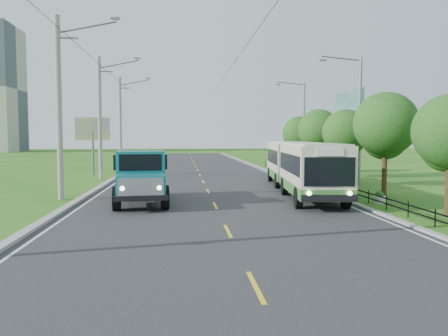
{
  "coord_description": "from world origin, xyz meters",
  "views": [
    {
      "loc": [
        -1.68,
        -15.67,
        3.43
      ],
      "look_at": [
        0.46,
        6.16,
        1.9
      ],
      "focal_mm": 35.0,
      "sensor_mm": 36.0,
      "label": 1
    }
  ],
  "objects": [
    {
      "name": "billboard_right",
      "position": [
        12.3,
        20.0,
        5.34
      ],
      "size": [
        0.24,
        6.0,
        7.3
      ],
      "color": "slate",
      "rests_on": "ground"
    },
    {
      "name": "road",
      "position": [
        0.0,
        20.0,
        0.01
      ],
      "size": [
        14.0,
        120.0,
        0.02
      ],
      "primitive_type": "cube",
      "color": "#28282B",
      "rests_on": "ground"
    },
    {
      "name": "edge_line_right",
      "position": [
        6.65,
        20.0,
        0.02
      ],
      "size": [
        0.12,
        120.0,
        0.0
      ],
      "primitive_type": "cube",
      "color": "silver",
      "rests_on": "road"
    },
    {
      "name": "planter_near",
      "position": [
        8.6,
        6.0,
        0.29
      ],
      "size": [
        0.64,
        0.64,
        0.67
      ],
      "color": "silver",
      "rests_on": "ground"
    },
    {
      "name": "billboard_left",
      "position": [
        -9.5,
        24.0,
        3.87
      ],
      "size": [
        3.0,
        0.2,
        5.2
      ],
      "color": "slate",
      "rests_on": "ground"
    },
    {
      "name": "tree_third",
      "position": [
        9.86,
        8.14,
        3.99
      ],
      "size": [
        3.6,
        3.62,
        6.0
      ],
      "color": "#382314",
      "rests_on": "ground"
    },
    {
      "name": "planter_mid",
      "position": [
        8.6,
        14.0,
        0.29
      ],
      "size": [
        0.64,
        0.64,
        0.67
      ],
      "color": "silver",
      "rests_on": "ground"
    },
    {
      "name": "streetlight_far",
      "position": [
        10.64,
        28.0,
        4.9
      ],
      "size": [
        3.02,
        0.2,
        9.07
      ],
      "color": "slate",
      "rests_on": "ground"
    },
    {
      "name": "edge_line_left",
      "position": [
        -6.65,
        20.0,
        0.02
      ],
      "size": [
        0.12,
        120.0,
        0.0
      ],
      "primitive_type": "cube",
      "color": "silver",
      "rests_on": "road"
    },
    {
      "name": "pole_near",
      "position": [
        -8.26,
        9.0,
        5.09
      ],
      "size": [
        3.51,
        0.32,
        10.0
      ],
      "color": "gray",
      "rests_on": "ground"
    },
    {
      "name": "curb_left",
      "position": [
        -7.2,
        20.0,
        0.07
      ],
      "size": [
        0.4,
        120.0,
        0.15
      ],
      "primitive_type": "cube",
      "color": "#9E9E99",
      "rests_on": "ground"
    },
    {
      "name": "streetlight_mid",
      "position": [
        10.64,
        14.0,
        4.9
      ],
      "size": [
        3.02,
        0.2,
        9.07
      ],
      "color": "slate",
      "rests_on": "ground"
    },
    {
      "name": "centre_dash",
      "position": [
        0.0,
        0.0,
        0.02
      ],
      "size": [
        0.12,
        2.2,
        0.0
      ],
      "primitive_type": "cube",
      "color": "yellow",
      "rests_on": "road"
    },
    {
      "name": "tree_fourth",
      "position": [
        9.86,
        14.14,
        3.59
      ],
      "size": [
        3.24,
        3.31,
        5.4
      ],
      "color": "#382314",
      "rests_on": "ground"
    },
    {
      "name": "bus",
      "position": [
        5.72,
        11.06,
        1.83
      ],
      "size": [
        4.1,
        15.96,
        3.05
      ],
      "rotation": [
        0.0,
        0.0,
        -0.1
      ],
      "color": "#387F32",
      "rests_on": "ground"
    },
    {
      "name": "pole_far",
      "position": [
        -8.26,
        33.0,
        5.09
      ],
      "size": [
        3.51,
        0.32,
        10.0
      ],
      "color": "gray",
      "rests_on": "ground"
    },
    {
      "name": "railing_right",
      "position": [
        8.0,
        14.0,
        0.3
      ],
      "size": [
        0.04,
        40.0,
        0.6
      ],
      "primitive_type": "cube",
      "color": "black",
      "rests_on": "ground"
    },
    {
      "name": "tree_fifth",
      "position": [
        9.86,
        20.14,
        3.85
      ],
      "size": [
        3.48,
        3.52,
        5.8
      ],
      "color": "#382314",
      "rests_on": "ground"
    },
    {
      "name": "curb_right",
      "position": [
        7.15,
        20.0,
        0.05
      ],
      "size": [
        0.3,
        120.0,
        0.1
      ],
      "primitive_type": "cube",
      "color": "#9E9E99",
      "rests_on": "ground"
    },
    {
      "name": "dump_truck",
      "position": [
        -3.8,
        7.32,
        1.57
      ],
      "size": [
        3.1,
        6.79,
        2.77
      ],
      "rotation": [
        0.0,
        0.0,
        0.09
      ],
      "color": "#15797E",
      "rests_on": "ground"
    },
    {
      "name": "ground",
      "position": [
        0.0,
        0.0,
        0.0
      ],
      "size": [
        240.0,
        240.0,
        0.0
      ],
      "primitive_type": "plane",
      "color": "#225C15",
      "rests_on": "ground"
    },
    {
      "name": "planter_far",
      "position": [
        8.6,
        22.0,
        0.29
      ],
      "size": [
        0.64,
        0.64,
        0.67
      ],
      "color": "silver",
      "rests_on": "ground"
    },
    {
      "name": "pole_mid",
      "position": [
        -8.26,
        21.0,
        5.09
      ],
      "size": [
        3.51,
        0.32,
        10.0
      ],
      "color": "gray",
      "rests_on": "ground"
    },
    {
      "name": "tree_back",
      "position": [
        9.86,
        26.14,
        3.65
      ],
      "size": [
        3.3,
        3.36,
        5.5
      ],
      "color": "#382314",
      "rests_on": "ground"
    }
  ]
}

